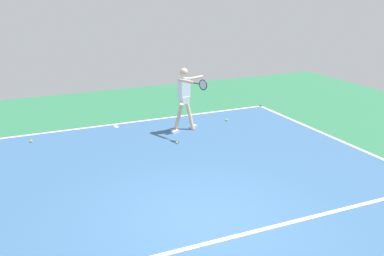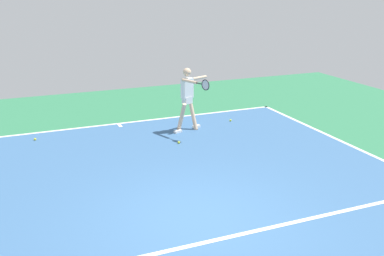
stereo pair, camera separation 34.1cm
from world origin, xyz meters
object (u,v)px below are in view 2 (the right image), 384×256
object	(u,v)px
tennis_ball_near_player	(179,142)
tennis_ball_by_sideline	(35,139)
tennis_player	(188,95)
tennis_ball_by_baseline	(231,120)

from	to	relation	value
tennis_ball_near_player	tennis_ball_by_sideline	world-z (taller)	same
tennis_player	tennis_ball_near_player	xyz separation A→B (m)	(0.66, 0.97, -1.03)
tennis_ball_near_player	tennis_ball_by_sideline	size ratio (longest dim) A/B	1.00
tennis_ball_near_player	tennis_ball_by_sideline	xyz separation A→B (m)	(3.55, -1.73, 0.00)
tennis_ball_by_baseline	tennis_ball_by_sideline	xyz separation A→B (m)	(5.76, -0.42, 0.00)
tennis_player	tennis_ball_by_sideline	distance (m)	4.40
tennis_ball_by_baseline	tennis_ball_near_player	bearing A→B (deg)	30.62
tennis_player	tennis_ball_near_player	world-z (taller)	tennis_player
tennis_ball_by_baseline	tennis_ball_by_sideline	size ratio (longest dim) A/B	1.00
tennis_player	tennis_ball_by_baseline	distance (m)	1.90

